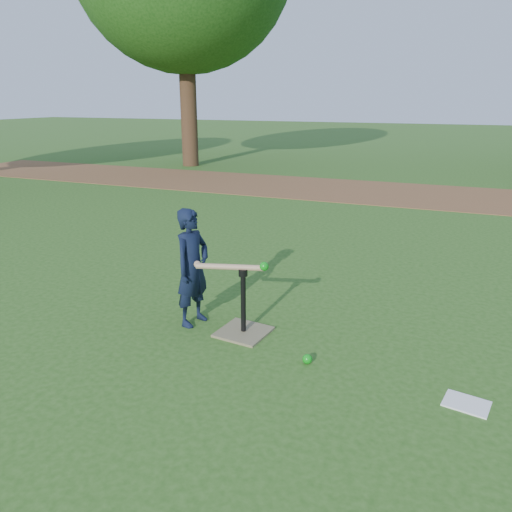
% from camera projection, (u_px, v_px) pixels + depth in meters
% --- Properties ---
extents(ground, '(80.00, 80.00, 0.00)m').
position_uv_depth(ground, '(225.00, 324.00, 4.73)').
color(ground, '#285116').
rests_on(ground, ground).
extents(dirt_strip, '(24.00, 3.00, 0.01)m').
position_uv_depth(dirt_strip, '(368.00, 192.00, 11.34)').
color(dirt_strip, brown).
rests_on(dirt_strip, ground).
extents(child, '(0.33, 0.44, 1.11)m').
position_uv_depth(child, '(192.00, 268.00, 4.60)').
color(child, black).
rests_on(child, ground).
extents(wiffle_ball_ground, '(0.08, 0.08, 0.08)m').
position_uv_depth(wiffle_ball_ground, '(307.00, 359.00, 4.02)').
color(wiffle_ball_ground, '#0D9215').
rests_on(wiffle_ball_ground, ground).
extents(clipboard, '(0.34, 0.28, 0.01)m').
position_uv_depth(clipboard, '(466.00, 404.00, 3.49)').
color(clipboard, white).
rests_on(clipboard, ground).
extents(batting_tee, '(0.48, 0.48, 0.61)m').
position_uv_depth(batting_tee, '(243.00, 322.00, 4.51)').
color(batting_tee, '#7B6F4E').
rests_on(batting_tee, ground).
extents(swing_action, '(0.67, 0.21, 0.10)m').
position_uv_depth(swing_action, '(233.00, 267.00, 4.38)').
color(swing_action, tan).
rests_on(swing_action, ground).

